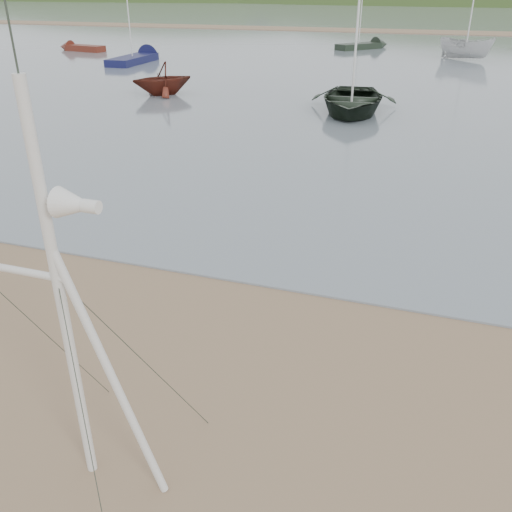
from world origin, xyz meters
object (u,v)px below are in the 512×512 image
(mast_rig, at_px, (68,382))
(boat_red, at_px, (161,63))
(sailboat_dark_mid, at_px, (370,45))
(boat_dark, at_px, (356,46))
(dinghy_red_far, at_px, (76,48))
(boat_white, at_px, (469,29))
(sailboat_blue_near, at_px, (144,57))

(mast_rig, relative_size, boat_red, 1.75)
(sailboat_dark_mid, bearing_deg, boat_red, -104.23)
(boat_dark, height_order, boat_red, boat_dark)
(mast_rig, relative_size, dinghy_red_far, 1.10)
(boat_dark, distance_m, sailboat_dark_mid, 28.73)
(boat_white, height_order, sailboat_dark_mid, sailboat_dark_mid)
(boat_dark, distance_m, sailboat_blue_near, 23.09)
(mast_rig, bearing_deg, boat_red, 115.31)
(dinghy_red_far, bearing_deg, boat_dark, -33.75)
(boat_red, distance_m, boat_white, 25.57)
(boat_dark, height_order, sailboat_dark_mid, boat_dark)
(mast_rig, distance_m, sailboat_dark_mid, 49.42)
(boat_dark, bearing_deg, sailboat_blue_near, 136.36)
(boat_red, xyz_separation_m, sailboat_blue_near, (-8.16, 12.59, -1.29))
(sailboat_dark_mid, bearing_deg, mast_rig, -85.76)
(boat_white, relative_size, dinghy_red_far, 0.89)
(mast_rig, bearing_deg, dinghy_red_far, 125.37)
(boat_red, height_order, boat_white, boat_white)
(dinghy_red_far, bearing_deg, sailboat_blue_near, -25.01)
(mast_rig, xyz_separation_m, boat_red, (-10.51, 22.22, 0.28))
(boat_dark, relative_size, boat_red, 1.80)
(mast_rig, relative_size, sailboat_blue_near, 0.77)
(sailboat_blue_near, bearing_deg, boat_white, 19.45)
(mast_rig, height_order, sailboat_blue_near, sailboat_blue_near)
(boat_dark, relative_size, dinghy_red_far, 1.13)
(sailboat_dark_mid, bearing_deg, sailboat_blue_near, -136.07)
(boat_dark, xyz_separation_m, boat_white, (4.89, 22.13, -0.58))
(mast_rig, xyz_separation_m, sailboat_dark_mid, (-3.65, 49.27, -1.01))
(boat_dark, distance_m, boat_white, 22.67)
(boat_red, bearing_deg, boat_dark, 35.35)
(mast_rig, height_order, boat_red, mast_rig)
(boat_dark, relative_size, boat_white, 1.26)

